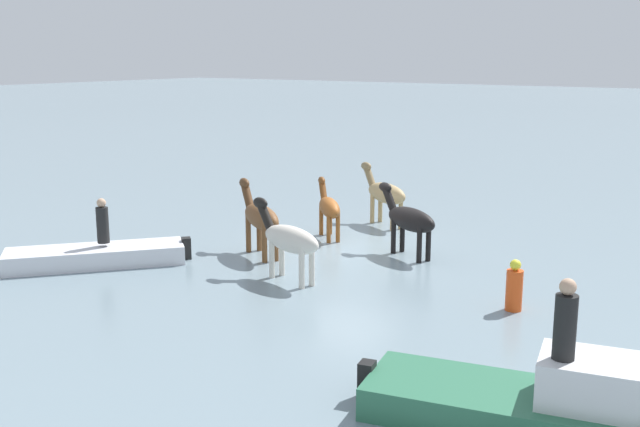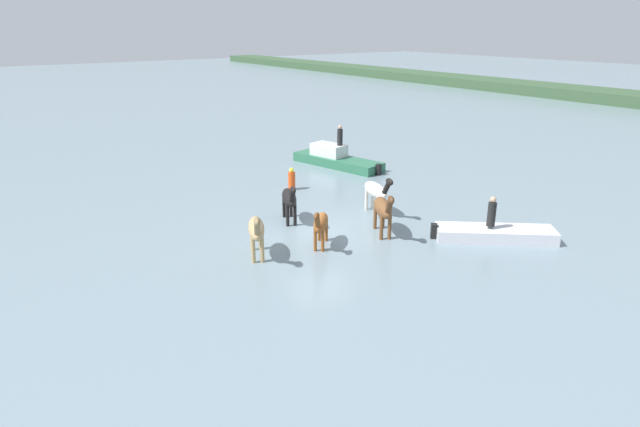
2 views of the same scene
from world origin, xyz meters
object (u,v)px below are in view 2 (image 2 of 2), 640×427
at_px(horse_gray_outer, 383,209).
at_px(horse_dun_straggler, 289,199).
at_px(buoy_channel_marker, 292,180).
at_px(horse_lead, 256,230).
at_px(boat_tender_starboard, 494,236).
at_px(horse_mid_herd, 321,223).
at_px(boat_dinghy_port, 336,160).
at_px(horse_chestnut_trailing, 377,191).
at_px(person_watcher_seated, 340,136).
at_px(person_helmsman_aft, 492,212).

bearing_deg(horse_gray_outer, horse_dun_straggler, -117.29).
bearing_deg(buoy_channel_marker, horse_dun_straggler, -33.70).
distance_m(horse_lead, buoy_channel_marker, 8.51).
bearing_deg(boat_tender_starboard, buoy_channel_marker, 144.86).
bearing_deg(boat_tender_starboard, horse_mid_herd, -169.82).
height_order(horse_gray_outer, boat_dinghy_port, horse_gray_outer).
bearing_deg(horse_chestnut_trailing, person_watcher_seated, 167.60).
bearing_deg(person_watcher_seated, horse_chestnut_trailing, -26.82).
height_order(horse_lead, buoy_channel_marker, horse_lead).
bearing_deg(person_helmsman_aft, horse_mid_herd, -119.60).
distance_m(horse_lead, boat_tender_starboard, 9.28).
relative_size(horse_gray_outer, buoy_channel_marker, 2.12).
height_order(horse_mid_herd, boat_tender_starboard, horse_mid_herd).
relative_size(horse_mid_herd, boat_dinghy_port, 0.30).
relative_size(horse_chestnut_trailing, horse_mid_herd, 1.35).
distance_m(horse_gray_outer, buoy_channel_marker, 7.40).
bearing_deg(buoy_channel_marker, horse_lead, -41.12).
distance_m(horse_lead, horse_chestnut_trailing, 6.71).
bearing_deg(boat_dinghy_port, boat_tender_starboard, 158.80).
bearing_deg(horse_mid_herd, horse_lead, -59.44).
bearing_deg(person_watcher_seated, person_helmsman_aft, -10.61).
bearing_deg(person_watcher_seated, buoy_channel_marker, -63.23).
distance_m(boat_tender_starboard, person_watcher_seated, 13.13).
bearing_deg(boat_tender_starboard, horse_gray_outer, 177.02).
distance_m(horse_dun_straggler, boat_tender_starboard, 8.40).
relative_size(boat_dinghy_port, person_helmsman_aft, 5.11).
bearing_deg(horse_mid_herd, boat_tender_starboard, 103.81).
xyz_separation_m(horse_gray_outer, person_helmsman_aft, (2.85, 3.02, 0.04)).
height_order(horse_chestnut_trailing, horse_mid_herd, horse_chestnut_trailing).
height_order(horse_mid_herd, person_helmsman_aft, person_helmsman_aft).
bearing_deg(boat_tender_starboard, person_watcher_seated, 120.00).
height_order(horse_chestnut_trailing, person_watcher_seated, person_watcher_seated).
distance_m(horse_gray_outer, horse_mid_herd, 2.78).
xyz_separation_m(horse_lead, horse_mid_herd, (0.55, 2.42, -0.12)).
relative_size(horse_dun_straggler, boat_tender_starboard, 0.55).
bearing_deg(boat_tender_starboard, horse_lead, -165.38).
height_order(horse_mid_herd, buoy_channel_marker, horse_mid_herd).
xyz_separation_m(horse_lead, person_helmsman_aft, (3.83, 8.19, 0.07)).
bearing_deg(boat_dinghy_port, horse_mid_herd, 127.89).
bearing_deg(boat_dinghy_port, horse_chestnut_trailing, 142.27).
height_order(horse_chestnut_trailing, buoy_channel_marker, horse_chestnut_trailing).
distance_m(horse_mid_herd, person_helmsman_aft, 6.63).
xyz_separation_m(horse_lead, horse_gray_outer, (0.97, 5.17, 0.04)).
relative_size(horse_lead, person_watcher_seated, 2.00).
xyz_separation_m(horse_dun_straggler, buoy_channel_marker, (-3.97, 2.65, -0.53)).
height_order(horse_lead, horse_chestnut_trailing, horse_lead).
height_order(boat_dinghy_port, person_helmsman_aft, person_helmsman_aft).
xyz_separation_m(horse_gray_outer, person_watcher_seated, (-9.89, 5.41, 0.68)).
distance_m(horse_gray_outer, boat_dinghy_port, 11.29).
relative_size(boat_tender_starboard, buoy_channel_marker, 3.78).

